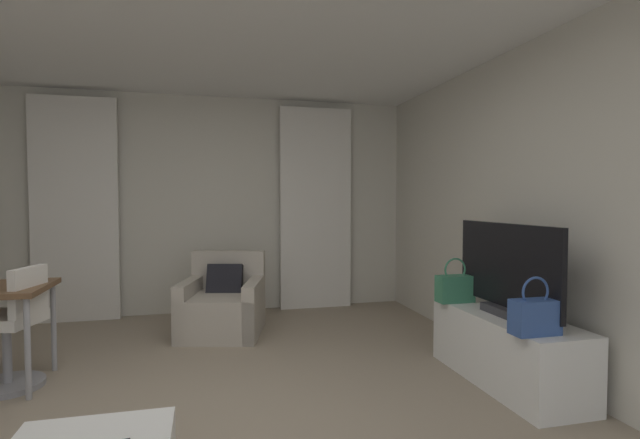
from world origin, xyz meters
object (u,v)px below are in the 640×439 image
at_px(handbag_primary, 455,288).
at_px(handbag_secondary, 535,316).
at_px(tv_flatscreen, 506,271).
at_px(armchair, 223,306).
at_px(desk_chair, 12,334).
at_px(tv_console, 506,349).

xyz_separation_m(handbag_primary, handbag_secondary, (0.00, -0.96, 0.00)).
bearing_deg(tv_flatscreen, handbag_primary, 107.55).
bearing_deg(handbag_secondary, armchair, 128.91).
xyz_separation_m(armchair, handbag_secondary, (1.85, -2.29, 0.36)).
xyz_separation_m(armchair, desk_chair, (-1.52, -1.04, 0.12)).
bearing_deg(tv_flatscreen, handbag_secondary, -106.38).
distance_m(armchair, handbag_primary, 2.30).
bearing_deg(tv_console, armchair, 137.74).
height_order(armchair, tv_console, armchair).
height_order(tv_console, tv_flatscreen, tv_flatscreen).
bearing_deg(tv_flatscreen, armchair, 137.90).
xyz_separation_m(tv_flatscreen, handbag_primary, (-0.15, 0.47, -0.20)).
height_order(tv_flatscreen, handbag_primary, tv_flatscreen).
bearing_deg(armchair, tv_flatscreen, -42.10).
xyz_separation_m(tv_console, handbag_secondary, (-0.14, -0.48, 0.38)).
distance_m(tv_console, handbag_secondary, 0.63).
height_order(desk_chair, handbag_secondary, same).
relative_size(tv_flatscreen, handbag_secondary, 3.10).
distance_m(desk_chair, tv_console, 3.60).
relative_size(desk_chair, handbag_primary, 2.39).
height_order(tv_console, handbag_primary, handbag_primary).
distance_m(armchair, tv_console, 2.69).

